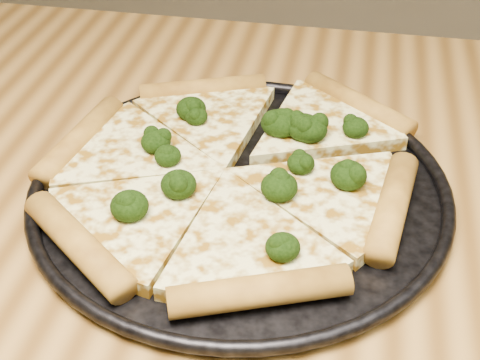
# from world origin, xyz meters

# --- Properties ---
(dining_table) EXTENTS (1.20, 0.90, 0.75)m
(dining_table) POSITION_xyz_m (0.00, 0.00, 0.66)
(dining_table) COLOR olive
(dining_table) RESTS_ON ground
(pizza_pan) EXTENTS (0.37, 0.37, 0.02)m
(pizza_pan) POSITION_xyz_m (-0.06, 0.08, 0.76)
(pizza_pan) COLOR black
(pizza_pan) RESTS_ON dining_table
(pizza) EXTENTS (0.35, 0.37, 0.03)m
(pizza) POSITION_xyz_m (-0.07, 0.10, 0.77)
(pizza) COLOR #F6F397
(pizza) RESTS_ON pizza_pan
(broccoli_florets) EXTENTS (0.21, 0.21, 0.02)m
(broccoli_florets) POSITION_xyz_m (-0.05, 0.11, 0.78)
(broccoli_florets) COLOR black
(broccoli_florets) RESTS_ON pizza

